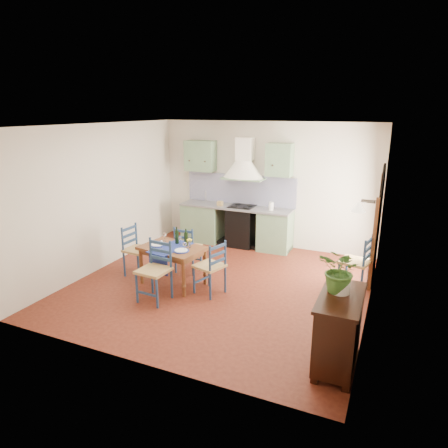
% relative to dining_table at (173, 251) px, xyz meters
% --- Properties ---
extents(floor, '(5.00, 5.00, 0.00)m').
position_rel_dining_table_xyz_m(floor, '(0.80, 0.29, -0.62)').
color(floor, '#45160E').
rests_on(floor, ground).
extents(back_wall, '(5.00, 0.96, 2.80)m').
position_rel_dining_table_xyz_m(back_wall, '(0.33, 2.58, 0.43)').
color(back_wall, beige).
rests_on(back_wall, ground).
extents(right_wall, '(0.26, 5.00, 2.80)m').
position_rel_dining_table_xyz_m(right_wall, '(3.29, 0.57, 0.71)').
color(right_wall, beige).
rests_on(right_wall, ground).
extents(left_wall, '(0.04, 5.00, 2.80)m').
position_rel_dining_table_xyz_m(left_wall, '(-1.70, 0.29, 0.78)').
color(left_wall, beige).
rests_on(left_wall, ground).
extents(ceiling, '(5.00, 5.00, 0.01)m').
position_rel_dining_table_xyz_m(ceiling, '(0.80, 0.29, 2.18)').
color(ceiling, silver).
rests_on(ceiling, back_wall).
extents(dining_table, '(1.21, 0.94, 1.02)m').
position_rel_dining_table_xyz_m(dining_table, '(0.00, 0.00, 0.00)').
color(dining_table, brown).
rests_on(dining_table, ground).
extents(chair_near, '(0.50, 0.50, 1.01)m').
position_rel_dining_table_xyz_m(chair_near, '(0.05, -0.65, -0.10)').
color(chair_near, navy).
rests_on(chair_near, ground).
extents(chair_far, '(0.45, 0.45, 0.92)m').
position_rel_dining_table_xyz_m(chair_far, '(-0.04, 0.61, -0.15)').
color(chair_far, navy).
rests_on(chair_far, ground).
extents(chair_left, '(0.48, 0.48, 0.96)m').
position_rel_dining_table_xyz_m(chair_left, '(-0.84, 0.10, -0.13)').
color(chair_left, navy).
rests_on(chair_left, ground).
extents(chair_right, '(0.55, 0.55, 0.94)m').
position_rel_dining_table_xyz_m(chair_right, '(0.79, -0.08, -0.14)').
color(chair_right, navy).
rests_on(chair_right, ground).
extents(chair_spare, '(0.55, 0.55, 1.00)m').
position_rel_dining_table_xyz_m(chair_spare, '(3.03, 1.05, -0.11)').
color(chair_spare, navy).
rests_on(chair_spare, ground).
extents(sideboard, '(0.50, 1.05, 0.94)m').
position_rel_dining_table_xyz_m(sideboard, '(3.06, -1.26, -0.11)').
color(sideboard, black).
rests_on(sideboard, ground).
extents(potted_plant, '(0.64, 0.60, 0.56)m').
position_rel_dining_table_xyz_m(potted_plant, '(3.02, -1.17, 0.59)').
color(potted_plant, '#396827').
rests_on(potted_plant, sideboard).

